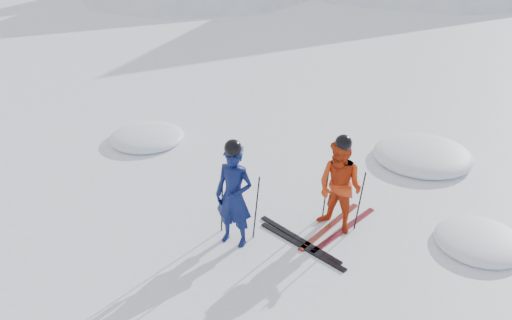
% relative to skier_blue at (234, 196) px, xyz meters
% --- Properties ---
extents(ground, '(160.00, 160.00, 0.00)m').
position_rel_skier_blue_xyz_m(ground, '(1.95, 0.25, -0.83)').
color(ground, white).
rests_on(ground, ground).
extents(skier_blue, '(0.61, 0.41, 1.65)m').
position_rel_skier_blue_xyz_m(skier_blue, '(0.00, 0.00, 0.00)').
color(skier_blue, '#0C1548').
rests_on(skier_blue, ground).
extents(skier_red, '(0.89, 0.77, 1.57)m').
position_rel_skier_blue_xyz_m(skier_red, '(1.32, 1.05, -0.04)').
color(skier_red, red).
rests_on(skier_red, ground).
extents(pole_blue_left, '(0.11, 0.08, 1.10)m').
position_rel_skier_blue_xyz_m(pole_blue_left, '(-0.30, 0.15, -0.28)').
color(pole_blue_left, black).
rests_on(pole_blue_left, ground).
extents(pole_blue_right, '(0.11, 0.07, 1.10)m').
position_rel_skier_blue_xyz_m(pole_blue_right, '(0.25, 0.25, -0.28)').
color(pole_blue_right, black).
rests_on(pole_blue_right, ground).
extents(pole_red_left, '(0.11, 0.09, 1.04)m').
position_rel_skier_blue_xyz_m(pole_red_left, '(1.02, 1.30, -0.30)').
color(pole_red_left, black).
rests_on(pole_red_left, ground).
extents(pole_red_right, '(0.11, 0.08, 1.04)m').
position_rel_skier_blue_xyz_m(pole_red_right, '(1.62, 1.20, -0.30)').
color(pole_red_right, black).
rests_on(pole_red_right, ground).
extents(ski_worn_left, '(0.46, 1.68, 0.03)m').
position_rel_skier_blue_xyz_m(ski_worn_left, '(1.20, 1.05, -0.81)').
color(ski_worn_left, black).
rests_on(ski_worn_left, ground).
extents(ski_worn_right, '(0.57, 1.65, 0.03)m').
position_rel_skier_blue_xyz_m(ski_worn_right, '(1.44, 1.05, -0.81)').
color(ski_worn_right, black).
rests_on(ski_worn_right, ground).
extents(ski_loose_a, '(1.61, 0.71, 0.03)m').
position_rel_skier_blue_xyz_m(ski_loose_a, '(0.89, 0.49, -0.81)').
color(ski_loose_a, black).
rests_on(ski_loose_a, ground).
extents(ski_loose_b, '(1.63, 0.66, 0.03)m').
position_rel_skier_blue_xyz_m(ski_loose_b, '(0.99, 0.34, -0.81)').
color(ski_loose_b, black).
rests_on(ski_loose_b, ground).
extents(snow_lumps, '(9.81, 5.95, 0.44)m').
position_rel_skier_blue_xyz_m(snow_lumps, '(1.08, 2.96, -0.83)').
color(snow_lumps, white).
rests_on(snow_lumps, ground).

